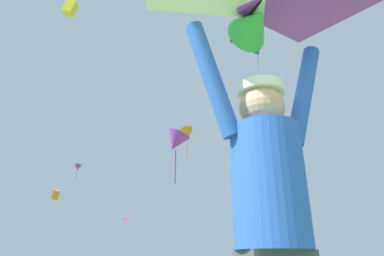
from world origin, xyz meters
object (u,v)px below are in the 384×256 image
Objects in this scene: held_stunt_kite at (258,0)px; distant_kite_orange_low_left at (56,195)px; distant_kite_purple_high_right at (78,167)px; marker_flag at (270,234)px; distant_kite_red_mid_left at (126,219)px; distant_kite_blue_high_left at (257,52)px; distant_kite_yellow_low_right at (70,8)px; distant_kite_orange_overhead_distant at (187,134)px; distant_kite_purple_far_center at (176,142)px; kite_flyer_person at (272,221)px.

held_stunt_kite is 34.99m from distant_kite_orange_low_left.
marker_flag is at bearing -67.57° from distant_kite_purple_high_right.
distant_kite_red_mid_left is at bearing 12.48° from distant_kite_orange_low_left.
distant_kite_blue_high_left is (8.10, 21.28, 15.17)m from held_stunt_kite.
distant_kite_orange_low_left is 0.84× the size of distant_kite_yellow_low_right.
distant_kite_yellow_low_right is (-9.97, -7.01, 7.22)m from distant_kite_orange_overhead_distant.
distant_kite_orange_low_left is 0.37× the size of distant_kite_orange_overhead_distant.
distant_kite_purple_high_right is 0.85× the size of distant_kite_purple_far_center.
distant_kite_yellow_low_right is 0.78× the size of distant_kite_purple_high_right.
held_stunt_kite is 35.78m from distant_kite_purple_high_right.
distant_kite_orange_overhead_distant reaches higher than distant_kite_orange_low_left.
held_stunt_kite is at bearing -110.85° from distant_kite_blue_high_left.
distant_kite_orange_overhead_distant is at bearing 90.03° from marker_flag.
distant_kite_purple_high_right is at bearing 103.29° from kite_flyer_person.
distant_kite_purple_far_center is at bearing -83.41° from distant_kite_red_mid_left.
distant_kite_yellow_low_right is at bearing 126.19° from distant_kite_purple_far_center.
distant_kite_purple_far_center is at bearing 87.94° from held_stunt_kite.
distant_kite_purple_high_right is at bearing 108.88° from distant_kite_purple_far_center.
distant_kite_blue_high_left reaches higher than distant_kite_red_mid_left.
distant_kite_purple_far_center is at bearing -98.13° from distant_kite_orange_overhead_distant.
distant_kite_orange_overhead_distant reaches higher than distant_kite_purple_high_right.
kite_flyer_person is 1.13× the size of distant_kite_purple_high_right.
distant_kite_purple_high_right is at bearing 112.43° from marker_flag.
distant_kite_blue_high_left is 1.36× the size of distant_kite_purple_high_right.
kite_flyer_person is at bearing -76.71° from distant_kite_purple_high_right.
distant_kite_yellow_low_right reaches higher than distant_kite_orange_low_left.
distant_kite_red_mid_left is (-2.57, 34.79, 3.97)m from kite_flyer_person.
distant_kite_purple_high_right is (1.59, 0.67, 3.05)m from distant_kite_orange_low_left.
distant_kite_yellow_low_right is at bearing -106.90° from distant_kite_red_mid_left.
distant_kite_purple_far_center is (2.93, -25.33, -0.24)m from distant_kite_red_mid_left.
distant_kite_blue_high_left is (8.11, 21.21, 16.37)m from kite_flyer_person.
distant_kite_orange_overhead_distant is at bearing 133.83° from distant_kite_blue_high_left.
distant_kite_blue_high_left reaches higher than held_stunt_kite.
distant_kite_yellow_low_right is at bearing 129.60° from marker_flag.
distant_kite_orange_overhead_distant reaches higher than distant_kite_red_mid_left.
distant_kite_red_mid_left is at bearing 9.21° from distant_kite_purple_high_right.
held_stunt_kite reaches higher than marker_flag.
held_stunt_kite is 26.86m from distant_kite_yellow_low_right.
held_stunt_kite is at bearing -76.72° from distant_kite_purple_high_right.
marker_flag is at bearing -64.08° from distant_kite_orange_low_left.
distant_kite_yellow_low_right reaches higher than distant_kite_purple_high_right.
marker_flag is (9.98, -12.07, -17.36)m from distant_kite_yellow_low_right.
distant_kite_blue_high_left is at bearing 69.15° from held_stunt_kite.
kite_flyer_person is at bearing -92.14° from distant_kite_purple_far_center.
distant_kite_orange_overhead_distant is (2.82, 26.73, 10.68)m from kite_flyer_person.
distant_kite_purple_high_right reaches higher than held_stunt_kite.
held_stunt_kite is at bearing -92.06° from distant_kite_purple_far_center.
distant_kite_orange_overhead_distant is at bearing 35.10° from distant_kite_yellow_low_right.
distant_kite_red_mid_left is at bearing 123.78° from distant_kite_orange_overhead_distant.
distant_kite_purple_far_center is at bearing -53.81° from distant_kite_yellow_low_right.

